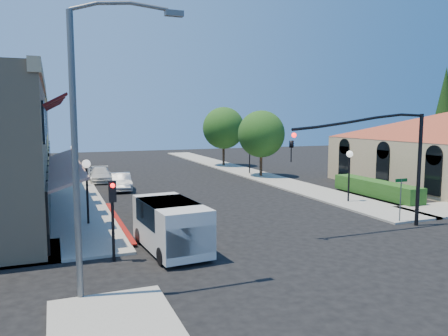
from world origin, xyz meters
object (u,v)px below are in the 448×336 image
object	(u,v)px
lamppost_left_near	(87,175)
white_van	(171,223)
lamppost_right_near	(349,163)
parked_car_b	(121,182)
cobra_streetlight	(86,135)
parked_car_d	(99,173)
street_tree_a	(261,134)
secondary_signal	(113,205)
parked_car_a	(154,207)
street_name_sign	(401,193)
lamppost_left_far	(74,155)
parked_car_c	(100,175)
lamppost_right_far	(250,148)
signal_mast_arm	(388,151)
street_tree_b	(224,128)
conifer_far	(444,112)

from	to	relation	value
lamppost_left_near	white_van	size ratio (longest dim) A/B	0.71
lamppost_right_near	parked_car_b	distance (m)	17.64
cobra_streetlight	parked_car_d	world-z (taller)	cobra_streetlight
street_tree_a	lamppost_left_near	distance (m)	22.30
secondary_signal	parked_car_a	distance (m)	7.92
street_tree_a	street_name_sign	xyz separation A→B (m)	(-1.30, -19.80, -2.50)
lamppost_left_far	street_tree_a	bearing A→B (deg)	0.00
white_van	parked_car_b	xyz separation A→B (m)	(0.34, 17.05, -0.56)
parked_car_b	parked_car_c	size ratio (longest dim) A/B	0.95
lamppost_left_near	lamppost_left_far	xyz separation A→B (m)	(0.00, 14.00, 0.00)
street_tree_a	parked_car_c	xyz separation A→B (m)	(-15.00, 2.36, -3.56)
lamppost_left_far	lamppost_right_far	size ratio (longest dim) A/B	1.00
parked_car_d	parked_car_a	bearing A→B (deg)	-83.20
parked_car_c	street_name_sign	bearing A→B (deg)	-53.82
lamppost_right_far	parked_car_c	bearing A→B (deg)	178.61
street_tree_a	lamppost_right_near	bearing A→B (deg)	-91.23
parked_car_c	street_tree_a	bearing A→B (deg)	-4.48
cobra_streetlight	street_name_sign	size ratio (longest dim) A/B	3.72
signal_mast_arm	parked_car_b	world-z (taller)	signal_mast_arm
signal_mast_arm	parked_car_a	xyz separation A→B (m)	(-10.66, 6.96, -3.46)
lamppost_left_far	parked_car_d	xyz separation A→B (m)	(2.30, 4.00, -2.13)
lamppost_left_far	signal_mast_arm	bearing A→B (deg)	-55.00
signal_mast_arm	lamppost_left_far	xyz separation A→B (m)	(-14.36, 20.50, -1.35)
parked_car_d	street_tree_b	bearing A→B (deg)	24.04
lamppost_left_near	parked_car_a	world-z (taller)	lamppost_left_near
lamppost_left_far	white_van	size ratio (longest dim) A/B	0.71
signal_mast_arm	cobra_streetlight	world-z (taller)	cobra_streetlight
cobra_streetlight	secondary_signal	bearing A→B (deg)	71.37
signal_mast_arm	white_van	world-z (taller)	signal_mast_arm
lamppost_left_far	parked_car_d	world-z (taller)	lamppost_left_far
street_tree_b	cobra_streetlight	world-z (taller)	cobra_streetlight
street_tree_a	cobra_streetlight	world-z (taller)	cobra_streetlight
signal_mast_arm	lamppost_right_far	distance (m)	22.70
parked_car_c	parked_car_d	distance (m)	1.64
lamppost_right_far	lamppost_left_near	bearing A→B (deg)	-136.74
cobra_streetlight	parked_car_a	xyz separation A→B (m)	(4.35, 10.46, -4.64)
street_tree_a	lamppost_left_far	bearing A→B (deg)	180.00
white_van	street_name_sign	bearing A→B (deg)	1.11
conifer_far	secondary_signal	bearing A→B (deg)	-155.25
street_name_sign	parked_car_c	xyz separation A→B (m)	(-13.70, 22.16, -1.06)
signal_mast_arm	parked_car_c	size ratio (longest dim) A/B	1.82
lamppost_left_near	parked_car_d	size ratio (longest dim) A/B	0.82
street_tree_a	conifer_far	bearing A→B (deg)	-11.77
street_tree_b	lamppost_left_near	bearing A→B (deg)	-125.79
street_tree_b	street_name_sign	xyz separation A→B (m)	(-1.30, -29.80, -2.85)
street_tree_a	parked_car_c	size ratio (longest dim) A/B	1.47
street_tree_b	parked_car_c	size ratio (longest dim) A/B	1.59
street_tree_b	lamppost_right_near	size ratio (longest dim) A/B	1.97
street_tree_b	lamppost_left_near	size ratio (longest dim) A/B	1.97
conifer_far	street_name_sign	world-z (taller)	conifer_far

